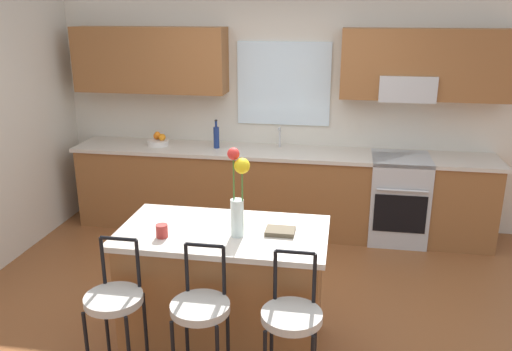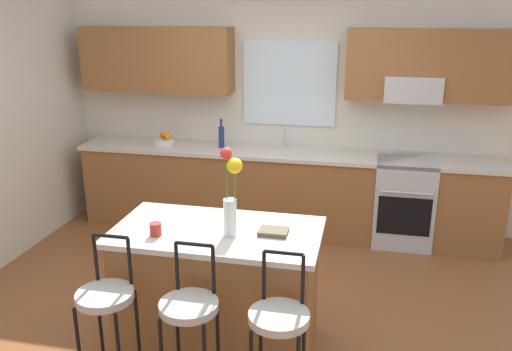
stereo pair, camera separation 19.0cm
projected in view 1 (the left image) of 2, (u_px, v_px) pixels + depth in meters
The scene contains 14 objects.
ground_plane at pixel (252, 310), 4.32m from camera, with size 14.00×14.00×0.00m, color brown.
back_wall_assembly at pixel (286, 93), 5.72m from camera, with size 5.60×0.50×2.70m.
counter_run at pixel (279, 190), 5.78m from camera, with size 4.56×0.64×0.92m.
sink_faucet at pixel (280, 135), 5.73m from camera, with size 0.02×0.13×0.23m.
oven_range at pixel (398, 198), 5.55m from camera, with size 0.60×0.64×0.92m.
kitchen_island at pixel (224, 288), 3.76m from camera, with size 1.45×0.79×0.92m.
bar_stool_near at pixel (115, 306), 3.23m from camera, with size 0.36×0.36×1.04m.
bar_stool_middle at pixel (201, 314), 3.14m from camera, with size 0.36×0.36×1.04m.
bar_stool_far at pixel (292, 323), 3.05m from camera, with size 0.36×0.36×1.04m.
flower_vase at pixel (238, 194), 3.44m from camera, with size 0.15×0.11×0.61m.
mug_ceramic at pixel (162, 231), 3.50m from camera, with size 0.08×0.08×0.09m, color #A52D28.
cookbook at pixel (280, 231), 3.57m from camera, with size 0.20×0.15×0.03m, color brown.
fruit_bowl_oranges at pixel (158, 141), 5.85m from camera, with size 0.24×0.24×0.16m.
bottle_olive_oil at pixel (216, 137), 5.71m from camera, with size 0.06×0.06×0.32m.
Camera 1 is at (0.67, -3.71, 2.39)m, focal length 36.62 mm.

